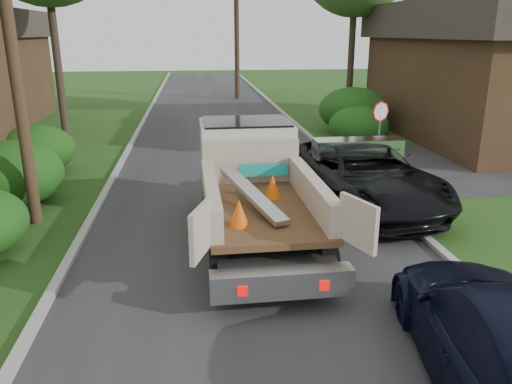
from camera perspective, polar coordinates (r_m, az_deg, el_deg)
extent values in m
plane|color=#244614|center=(9.24, 2.04, -13.12)|extent=(120.00, 120.00, 0.00)
cube|color=#28282B|center=(18.49, -2.84, 2.90)|extent=(8.00, 90.00, 0.02)
cube|color=#9E9E99|center=(18.64, -15.52, 2.56)|extent=(0.20, 90.00, 0.12)
cube|color=#9E9E99|center=(19.20, 9.47, 3.41)|extent=(0.20, 90.00, 0.12)
cylinder|color=slate|center=(18.42, 13.79, 5.53)|extent=(0.06, 0.06, 2.00)
cylinder|color=#B20A0A|center=(18.23, 14.05, 8.91)|extent=(0.71, 0.32, 0.76)
cylinder|color=#382619|center=(13.50, -26.49, 17.11)|extent=(0.30, 0.30, 10.00)
cube|color=#3A2818|center=(26.21, 26.49, 10.49)|extent=(9.00, 12.00, 4.50)
ellipsoid|color=#0F4410|center=(15.71, -26.20, 1.88)|extent=(2.86, 2.86, 1.87)
ellipsoid|color=#0F4410|center=(19.05, -23.79, 4.47)|extent=(2.60, 2.60, 1.70)
ellipsoid|color=#0F4410|center=(22.34, 11.64, 7.37)|extent=(2.60, 2.60, 1.70)
ellipsoid|color=#0F4410|center=(25.33, 11.06, 9.19)|extent=(3.38, 3.38, 2.21)
cylinder|color=#2D2119|center=(25.59, -22.02, 16.00)|extent=(0.36, 0.36, 9.00)
cylinder|color=#2D2119|center=(29.18, 10.91, 16.50)|extent=(0.36, 0.36, 8.50)
cylinder|color=#2D2119|center=(37.97, -2.23, 18.89)|extent=(0.36, 0.36, 11.00)
cylinder|color=black|center=(13.38, -5.37, -0.84)|extent=(0.34, 0.98, 0.98)
cylinder|color=black|center=(13.61, 3.36, -0.47)|extent=(0.34, 0.98, 0.98)
cylinder|color=black|center=(9.56, -4.24, -8.70)|extent=(0.34, 0.98, 0.98)
cylinder|color=black|center=(9.87, 7.93, -7.92)|extent=(0.34, 0.98, 0.98)
cube|color=black|center=(11.56, 0.17, -2.82)|extent=(2.24, 6.33, 0.26)
cube|color=silver|center=(13.46, -1.16, 4.41)|extent=(2.41, 1.98, 1.69)
cube|color=black|center=(13.33, -1.17, 6.91)|extent=(2.25, 1.82, 0.60)
cube|color=#472D19|center=(10.71, 0.73, -2.17)|extent=(2.43, 3.94, 0.13)
cube|color=beige|center=(12.39, -0.58, 3.50)|extent=(2.39, 0.13, 1.09)
cube|color=beige|center=(10.49, -5.15, -0.47)|extent=(0.31, 3.70, 0.65)
cube|color=beige|center=(10.80, 6.46, 0.01)|extent=(0.31, 3.70, 0.65)
cube|color=silver|center=(8.80, 2.97, -10.33)|extent=(2.51, 0.41, 0.49)
cube|color=#B20505|center=(8.54, -1.54, -11.26)|extent=(0.17, 0.05, 0.17)
cube|color=#B20505|center=(8.78, 7.83, -10.56)|extent=(0.17, 0.05, 0.17)
cube|color=beige|center=(8.40, -6.31, -4.45)|extent=(0.41, 0.95, 0.87)
cube|color=beige|center=(8.87, 11.56, -3.50)|extent=(0.43, 0.95, 0.87)
cube|color=silver|center=(10.67, -0.50, -0.15)|extent=(1.21, 2.77, 0.50)
cone|color=#F2590A|center=(9.62, -1.94, -2.41)|extent=(0.40, 0.40, 0.54)
cone|color=#F2590A|center=(11.27, 1.89, 0.64)|extent=(0.40, 0.40, 0.54)
cube|color=#148C84|center=(12.21, 0.85, 2.54)|extent=(1.20, 0.12, 0.31)
imported|color=black|center=(14.49, 11.90, 1.99)|extent=(3.94, 6.83, 1.79)
imported|color=black|center=(7.79, 26.76, -14.94)|extent=(3.06, 5.66, 1.56)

